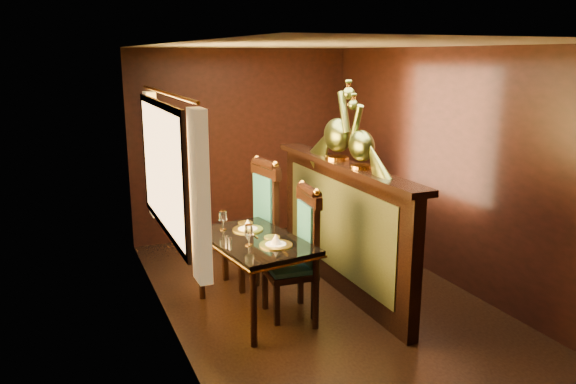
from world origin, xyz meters
name	(u,v)px	position (x,y,z in m)	size (l,w,h in m)	color
ground	(326,305)	(0.00, 0.00, 0.00)	(5.00, 5.00, 0.00)	black
room_shell	(320,147)	(-0.09, 0.02, 1.58)	(3.04, 5.04, 2.52)	black
partition	(341,224)	(0.32, 0.30, 0.71)	(0.26, 2.70, 1.36)	black
dining_table	(254,246)	(-0.70, 0.12, 0.68)	(0.93, 1.36, 0.95)	black
chair_left	(301,247)	(-0.30, -0.05, 0.66)	(0.48, 0.51, 1.26)	black
chair_right	(259,218)	(-0.38, 0.85, 0.71)	(0.55, 0.58, 1.36)	black
peacock_left	(362,132)	(0.33, -0.04, 1.71)	(0.22, 0.59, 0.70)	#194B2F
peacock_right	(338,120)	(0.33, 0.43, 1.77)	(0.26, 0.69, 0.82)	#194B2F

